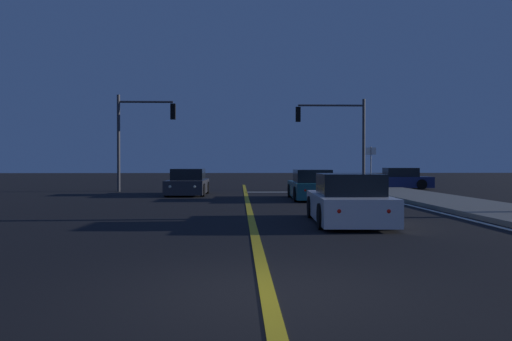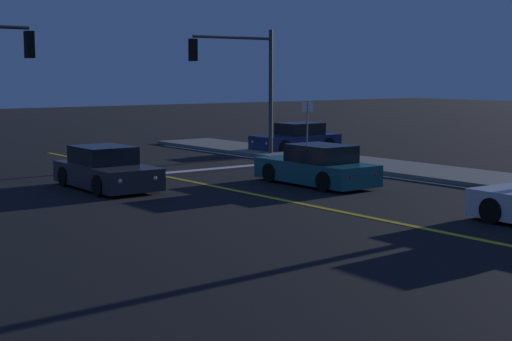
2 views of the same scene
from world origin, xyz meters
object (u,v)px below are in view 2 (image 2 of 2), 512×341
object	(u,v)px
car_side_waiting_teal	(317,167)
traffic_signal_near_right	(242,72)
car_lead_oncoming_navy	(297,139)
car_mid_block_charcoal	(106,170)
street_sign_corner	(307,121)

from	to	relation	value
car_side_waiting_teal	traffic_signal_near_right	size ratio (longest dim) A/B	0.81
car_side_waiting_teal	traffic_signal_near_right	xyz separation A→B (m)	(2.80, 7.97, 3.15)
car_lead_oncoming_navy	traffic_signal_near_right	world-z (taller)	traffic_signal_near_right
car_mid_block_charcoal	car_lead_oncoming_navy	xyz separation A→B (m)	(12.69, 5.64, -0.00)
car_mid_block_charcoal	car_lead_oncoming_navy	bearing A→B (deg)	-155.13
car_mid_block_charcoal	traffic_signal_near_right	distance (m)	10.29
street_sign_corner	car_mid_block_charcoal	bearing A→B (deg)	-170.20
street_sign_corner	car_side_waiting_teal	bearing A→B (deg)	-128.16
car_mid_block_charcoal	street_sign_corner	bearing A→B (deg)	-169.27
car_side_waiting_teal	street_sign_corner	xyz separation A→B (m)	(4.06, 5.17, 1.13)
car_mid_block_charcoal	traffic_signal_near_right	xyz separation A→B (m)	(8.69, 4.52, 3.15)
car_mid_block_charcoal	street_sign_corner	size ratio (longest dim) A/B	1.68
traffic_signal_near_right	street_sign_corner	distance (m)	3.67
traffic_signal_near_right	street_sign_corner	world-z (taller)	traffic_signal_near_right
car_lead_oncoming_navy	street_sign_corner	size ratio (longest dim) A/B	1.69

